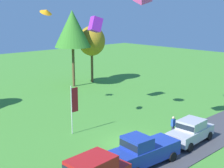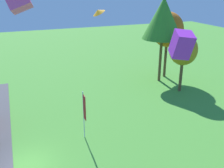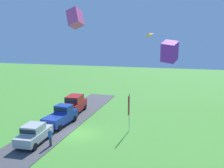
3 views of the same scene
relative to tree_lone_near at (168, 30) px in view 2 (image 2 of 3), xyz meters
name	(u,v)px [view 2 (image 2 of 3)]	position (x,y,z in m)	size (l,w,h in m)	color
ground_plane	(25,166)	(13.13, -19.72, -6.50)	(120.00, 120.00, 0.00)	#478E33
tree_lone_near	(168,30)	(0.00, 0.00, 0.00)	(4.18, 4.18, 8.83)	brown
tree_center_back	(163,18)	(1.22, -1.57, 1.66)	(5.08, 5.08, 10.73)	brown
tree_far_right	(183,50)	(5.27, -1.13, -1.49)	(3.24, 3.24, 6.84)	brown
flag_banner	(84,110)	(11.29, -14.72, -3.85)	(0.71, 0.08, 4.18)	silver
kite_delta_mid_center	(98,12)	(10.11, -12.98, 3.67)	(0.99, 0.99, 0.28)	orange
kite_box_high_right	(182,45)	(17.39, -10.43, 2.39)	(1.02, 1.02, 1.43)	purple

